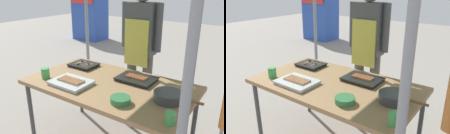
% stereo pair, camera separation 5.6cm
% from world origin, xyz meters
% --- Properties ---
extents(stall_table, '(1.60, 0.90, 0.75)m').
position_xyz_m(stall_table, '(0.00, 0.00, 0.70)').
color(stall_table, '#9E724C').
rests_on(stall_table, ground).
extents(tray_grilled_sausages, '(0.37, 0.27, 0.05)m').
position_xyz_m(tray_grilled_sausages, '(0.18, 0.21, 0.77)').
color(tray_grilled_sausages, black).
rests_on(tray_grilled_sausages, stall_table).
extents(tray_meat_skewers, '(0.30, 0.25, 0.04)m').
position_xyz_m(tray_meat_skewers, '(-0.52, 0.23, 0.77)').
color(tray_meat_skewers, black).
rests_on(tray_meat_skewers, stall_table).
extents(tray_pork_links, '(0.38, 0.28, 0.05)m').
position_xyz_m(tray_pork_links, '(-0.28, -0.22, 0.77)').
color(tray_pork_links, silver).
rests_on(tray_pork_links, stall_table).
extents(cooking_wok, '(0.40, 0.24, 0.08)m').
position_xyz_m(cooking_wok, '(0.60, -0.02, 0.79)').
color(cooking_wok, '#38383A').
rests_on(cooking_wok, stall_table).
extents(condiment_bowl, '(0.17, 0.17, 0.05)m').
position_xyz_m(condiment_bowl, '(0.30, -0.26, 0.77)').
color(condiment_bowl, '#33723F').
rests_on(condiment_bowl, stall_table).
extents(drink_cup_near_edge, '(0.08, 0.08, 0.10)m').
position_xyz_m(drink_cup_near_edge, '(-0.60, -0.26, 0.80)').
color(drink_cup_near_edge, '#3F994C').
rests_on(drink_cup_near_edge, stall_table).
extents(drink_cup_by_wok, '(0.07, 0.07, 0.09)m').
position_xyz_m(drink_cup_by_wok, '(0.74, -0.33, 0.80)').
color(drink_cup_by_wok, '#3F994C').
rests_on(drink_cup_by_wok, stall_table).
extents(vendor_woman, '(0.52, 0.24, 1.69)m').
position_xyz_m(vendor_woman, '(-0.07, 0.74, 1.01)').
color(vendor_woman, '#595147').
rests_on(vendor_woman, ground).
extents(neighbor_stall_left, '(0.93, 0.73, 1.62)m').
position_xyz_m(neighbor_stall_left, '(-3.54, 3.94, 0.82)').
color(neighbor_stall_left, '#2D51B2').
rests_on(neighbor_stall_left, ground).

